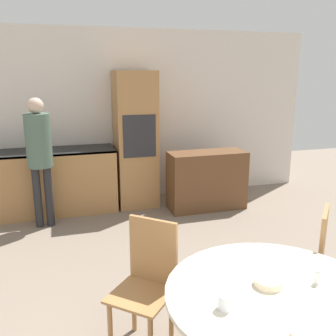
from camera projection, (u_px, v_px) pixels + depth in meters
wall_back at (119, 117)px, 5.72m from camera, size 6.20×0.05×2.60m
kitchen_counter at (40, 182)px, 5.27m from camera, size 2.10×0.60×0.91m
oven_unit at (135, 140)px, 5.53m from camera, size 0.59×0.59×1.99m
sideboard at (207, 180)px, 5.49m from camera, size 1.12×0.45×0.85m
dining_table at (274, 321)px, 2.22m from camera, size 1.30×1.30×0.73m
chair_far_left at (147, 278)px, 2.68m from camera, size 0.57×0.57×0.95m
chair_far_right at (308, 258)px, 2.97m from camera, size 0.57×0.57×0.95m
person_standing at (39, 148)px, 4.68m from camera, size 0.31×0.31×1.67m
cup at (225, 302)px, 2.01m from camera, size 0.08×0.08×0.08m
bowl_near at (310, 336)px, 1.78m from camera, size 0.18×0.18×0.04m
bowl_centre at (268, 282)px, 2.23m from camera, size 0.17×0.17×0.04m
salt_shaker at (317, 277)px, 2.25m from camera, size 0.03×0.03×0.09m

